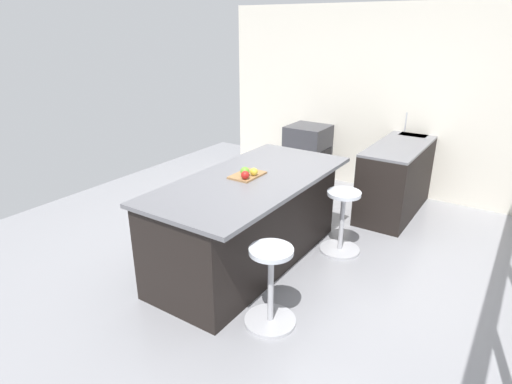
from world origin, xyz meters
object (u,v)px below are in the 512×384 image
cutting_board (247,175)px  apple_green (245,171)px  oven_range (307,154)px  kitchen_island (248,220)px  stool_middle (271,289)px  stool_by_window (342,224)px  apple_yellow (254,172)px  apple_red (245,175)px

cutting_board → apple_green: (0.05, 0.01, 0.05)m
oven_range → apple_green: apple_green is taller
oven_range → kitchen_island: kitchen_island is taller
stool_middle → cutting_board: size_ratio=1.97×
kitchen_island → cutting_board: (-0.01, -0.01, 0.48)m
stool_by_window → apple_yellow: apple_yellow is taller
cutting_board → apple_yellow: size_ratio=4.69×
oven_range → stool_by_window: bearing=36.6°
stool_by_window → cutting_board: size_ratio=1.97×
stool_middle → cutting_board: 1.22m
stool_middle → apple_green: (-0.69, -0.74, 0.68)m
apple_green → apple_red: bearing=36.8°
kitchen_island → apple_green: apple_green is taller
kitchen_island → stool_by_window: 1.05m
stool_by_window → stool_middle: size_ratio=1.00×
apple_green → stool_by_window: bearing=136.5°
kitchen_island → apple_red: size_ratio=28.58×
apple_yellow → stool_middle: bearing=41.7°
oven_range → kitchen_island: size_ratio=0.39×
stool_by_window → stool_middle: same height
stool_by_window → apple_green: 1.27m
apple_red → apple_green: bearing=-143.2°
apple_yellow → apple_red: bearing=-5.0°
stool_by_window → apple_yellow: (0.72, -0.67, 0.67)m
stool_middle → cutting_board: (-0.74, -0.74, 0.63)m
stool_by_window → apple_red: bearing=-38.6°
stool_middle → apple_red: size_ratio=8.74×
stool_by_window → cutting_board: 1.21m
stool_by_window → apple_yellow: 1.19m
oven_range → stool_middle: (3.31, 1.37, -0.11)m
oven_range → stool_by_window: size_ratio=1.26×
oven_range → kitchen_island: bearing=13.9°
kitchen_island → cutting_board: cutting_board is taller
apple_green → apple_red: apple_green is taller
apple_green → cutting_board: bearing=-172.9°
cutting_board → oven_range: bearing=-166.3°
stool_by_window → oven_range: bearing=-143.4°
oven_range → stool_by_window: (1.85, 1.37, -0.11)m
stool_by_window → apple_red: size_ratio=8.74×
kitchen_island → cutting_board: 0.48m
oven_range → kitchen_island: (2.58, 0.64, 0.03)m
apple_green → apple_yellow: bearing=130.7°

